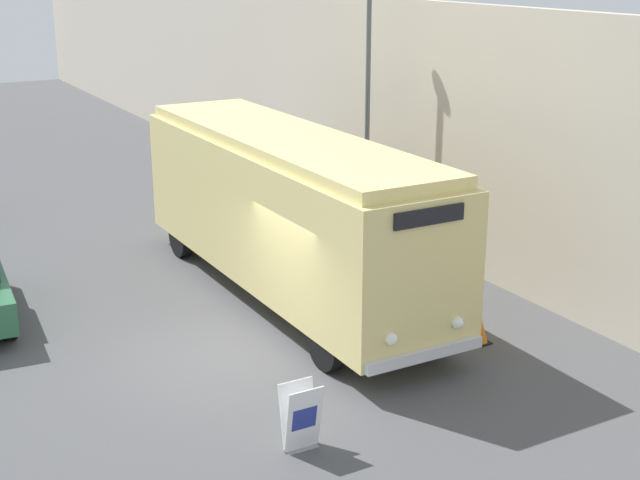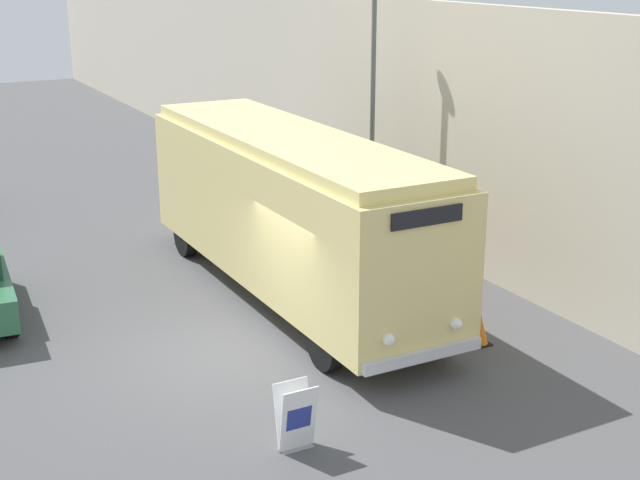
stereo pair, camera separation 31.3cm
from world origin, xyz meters
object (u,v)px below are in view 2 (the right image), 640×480
(sign_board, at_px, (296,418))
(streetlamp, at_px, (373,77))
(vintage_bus, at_px, (289,207))
(traffic_cone, at_px, (480,330))

(sign_board, xyz_separation_m, streetlamp, (6.14, 7.97, 3.72))
(vintage_bus, height_order, streetlamp, streetlamp)
(sign_board, xyz_separation_m, traffic_cone, (4.74, 1.67, -0.22))
(vintage_bus, xyz_separation_m, traffic_cone, (2.00, -4.03, -1.69))
(vintage_bus, bearing_deg, streetlamp, 33.68)
(vintage_bus, distance_m, sign_board, 6.50)
(sign_board, distance_m, traffic_cone, 5.03)
(streetlamp, distance_m, traffic_cone, 7.56)
(traffic_cone, bearing_deg, sign_board, -160.55)
(sign_board, height_order, streetlamp, streetlamp)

